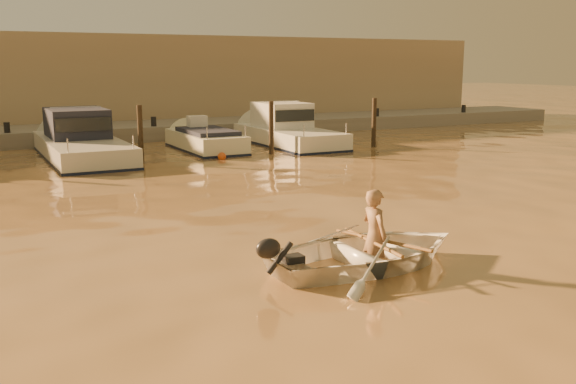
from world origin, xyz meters
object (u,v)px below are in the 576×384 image
moored_boat_2 (81,141)px  moored_boat_3 (206,144)px  dinghy (369,252)px  person (374,236)px  waterfront_building (77,83)px  moored_boat_4 (288,130)px

moored_boat_2 → moored_boat_3: moored_boat_2 is taller
dinghy → person: 0.28m
dinghy → person: size_ratio=2.22×
moored_boat_2 → waterfront_building: size_ratio=0.18×
dinghy → moored_boat_3: moored_boat_3 is taller
moored_boat_4 → waterfront_building: 12.99m
person → waterfront_building: (-0.34, 26.40, 1.89)m
moored_boat_2 → moored_boat_3: size_ratio=1.52×
dinghy → moored_boat_2: bearing=5.7°
moored_boat_4 → moored_boat_2: bearing=180.0°
person → moored_boat_3: person is taller
waterfront_building → moored_boat_2: bearing=-99.4°
moored_boat_2 → moored_boat_4: same height
person → waterfront_building: bearing=-1.1°
dinghy → moored_boat_4: (6.43, 15.41, 0.37)m
moored_boat_3 → waterfront_building: waterfront_building is taller
dinghy → waterfront_building: (-0.24, 26.41, 2.15)m
moored_boat_2 → moored_boat_4: (8.48, 0.00, 0.00)m
person → moored_boat_2: (-2.15, 15.40, 0.11)m
waterfront_building → moored_boat_3: bearing=-75.0°
waterfront_building → moored_boat_4: bearing=-58.8°
person → moored_boat_4: 16.66m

